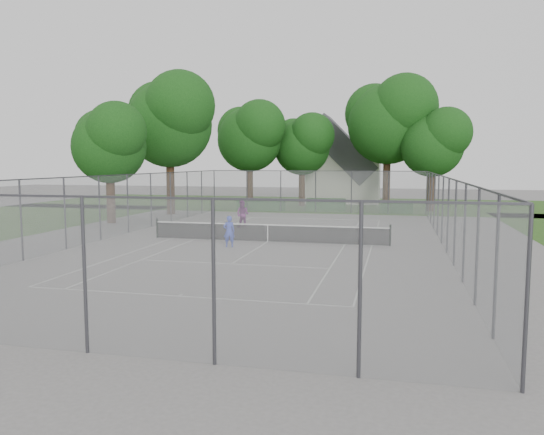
% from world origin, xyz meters
% --- Properties ---
extents(ground, '(120.00, 120.00, 0.00)m').
position_xyz_m(ground, '(0.00, 0.00, 0.00)').
color(ground, slate).
rests_on(ground, ground).
extents(grass_far, '(60.00, 20.00, 0.00)m').
position_xyz_m(grass_far, '(0.00, 26.00, 0.00)').
color(grass_far, '#264A15').
rests_on(grass_far, ground).
extents(court_markings, '(11.03, 23.83, 0.01)m').
position_xyz_m(court_markings, '(0.00, 0.00, 0.01)').
color(court_markings, beige).
rests_on(court_markings, ground).
extents(tennis_net, '(12.87, 0.10, 1.10)m').
position_xyz_m(tennis_net, '(0.00, 0.00, 0.51)').
color(tennis_net, black).
rests_on(tennis_net, ground).
extents(perimeter_fence, '(18.08, 34.08, 3.52)m').
position_xyz_m(perimeter_fence, '(0.00, 0.00, 1.81)').
color(perimeter_fence, '#38383D').
rests_on(perimeter_fence, ground).
extents(tree_far_left, '(6.91, 6.31, 9.94)m').
position_xyz_m(tree_far_left, '(-6.84, 21.09, 6.83)').
color(tree_far_left, '#331E12').
rests_on(tree_far_left, ground).
extents(tree_far_midleft, '(6.18, 5.64, 8.89)m').
position_xyz_m(tree_far_midleft, '(-2.24, 23.43, 6.10)').
color(tree_far_midleft, '#331E12').
rests_on(tree_far_midleft, ground).
extents(tree_far_midright, '(8.36, 7.63, 12.01)m').
position_xyz_m(tree_far_midright, '(5.82, 22.60, 8.26)').
color(tree_far_midright, '#331E12').
rests_on(tree_far_midright, ground).
extents(tree_far_right, '(6.15, 5.61, 8.84)m').
position_xyz_m(tree_far_right, '(9.60, 20.44, 6.07)').
color(tree_far_right, '#331E12').
rests_on(tree_far_right, ground).
extents(tree_side_back, '(7.89, 7.21, 11.35)m').
position_xyz_m(tree_side_back, '(-11.17, 12.76, 7.80)').
color(tree_side_back, '#331E12').
rests_on(tree_side_back, ground).
extents(tree_side_front, '(5.77, 5.27, 8.30)m').
position_xyz_m(tree_side_front, '(-12.62, 5.92, 5.70)').
color(tree_side_front, '#331E12').
rests_on(tree_side_front, ground).
extents(hedge_left, '(4.14, 1.24, 1.03)m').
position_xyz_m(hedge_left, '(-4.96, 17.76, 0.52)').
color(hedge_left, '#1B4F19').
rests_on(hedge_left, ground).
extents(hedge_mid, '(3.37, 0.96, 1.06)m').
position_xyz_m(hedge_mid, '(0.65, 18.86, 0.53)').
color(hedge_mid, '#1B4F19').
rests_on(hedge_mid, ground).
extents(hedge_right, '(2.65, 0.97, 0.79)m').
position_xyz_m(hedge_right, '(6.68, 18.10, 0.40)').
color(hedge_right, '#1B4F19').
rests_on(hedge_right, ground).
extents(house, '(7.31, 5.67, 9.10)m').
position_xyz_m(house, '(1.24, 28.64, 3.66)').
color(house, beige).
rests_on(house, ground).
extents(girl_player, '(0.67, 0.55, 1.58)m').
position_xyz_m(girl_player, '(-1.47, -2.14, 0.79)').
color(girl_player, '#3244BE').
rests_on(girl_player, ground).
extents(woman_player, '(0.98, 0.84, 1.78)m').
position_xyz_m(woman_player, '(-2.95, 5.29, 0.89)').
color(woman_player, '#672265').
rests_on(woman_player, ground).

